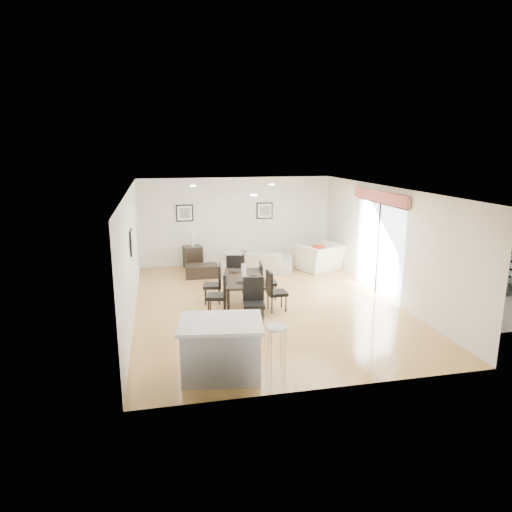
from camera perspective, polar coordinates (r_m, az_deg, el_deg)
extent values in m
plane|color=#B18E48|center=(10.86, 1.21, -5.94)|extent=(8.00, 8.00, 0.00)
cube|color=silver|center=(14.34, -2.47, 4.40)|extent=(6.00, 0.04, 2.70)
cube|color=silver|center=(6.80, 9.13, -6.09)|extent=(6.00, 0.04, 2.70)
cube|color=silver|center=(10.23, -15.33, 0.24)|extent=(0.04, 8.00, 2.70)
cube|color=silver|center=(11.54, 15.90, 1.67)|extent=(0.04, 8.00, 2.70)
cube|color=white|center=(10.28, 1.29, 8.41)|extent=(6.00, 8.00, 0.02)
imported|color=gray|center=(13.46, -0.18, -0.67)|extent=(2.32, 1.39, 0.64)
imported|color=silver|center=(13.78, 8.06, -0.15)|extent=(1.53, 1.45, 0.79)
imported|color=#375524|center=(12.90, 28.39, -2.98)|extent=(0.66, 0.61, 0.63)
imported|color=#375524|center=(14.43, 22.78, -0.76)|extent=(0.37, 0.37, 0.64)
cube|color=black|center=(10.45, -1.54, -2.81)|extent=(1.08, 1.80, 0.06)
cylinder|color=black|center=(9.80, -3.47, -6.13)|extent=(0.07, 0.07, 0.65)
cylinder|color=black|center=(11.30, -3.58, -3.44)|extent=(0.07, 0.07, 0.65)
cylinder|color=black|center=(9.83, 0.84, -6.03)|extent=(0.07, 0.07, 0.65)
cylinder|color=black|center=(11.33, 0.14, -3.37)|extent=(0.07, 0.07, 0.65)
cube|color=black|center=(10.03, -4.91, -5.04)|extent=(0.52, 0.52, 0.08)
cube|color=black|center=(9.93, -3.86, -3.57)|extent=(0.15, 0.43, 0.52)
cylinder|color=black|center=(10.28, -5.73, -5.97)|extent=(0.03, 0.03, 0.39)
cylinder|color=black|center=(10.25, -3.84, -6.00)|extent=(0.03, 0.03, 0.39)
cylinder|color=black|center=(9.96, -5.95, -6.62)|extent=(0.03, 0.03, 0.39)
cylinder|color=black|center=(9.93, -4.00, -6.65)|extent=(0.03, 0.03, 0.39)
cube|color=black|center=(10.83, -5.49, -3.72)|extent=(0.48, 0.48, 0.07)
cube|color=black|center=(10.75, -4.55, -2.37)|extent=(0.12, 0.42, 0.50)
cylinder|color=black|center=(11.06, -6.27, -4.60)|extent=(0.03, 0.03, 0.38)
cylinder|color=black|center=(11.05, -4.58, -4.58)|extent=(0.03, 0.03, 0.38)
cylinder|color=black|center=(10.76, -6.37, -5.14)|extent=(0.03, 0.03, 0.38)
cylinder|color=black|center=(10.74, -4.62, -5.12)|extent=(0.03, 0.03, 0.38)
cube|color=black|center=(10.28, 2.64, -4.63)|extent=(0.43, 0.43, 0.07)
cube|color=black|center=(10.15, 1.67, -3.31)|extent=(0.07, 0.42, 0.50)
cylinder|color=black|center=(10.25, 3.76, -6.03)|extent=(0.03, 0.03, 0.38)
cylinder|color=black|center=(10.16, 2.01, -6.20)|extent=(0.03, 0.03, 0.38)
cylinder|color=black|center=(10.54, 3.21, -5.46)|extent=(0.03, 0.03, 0.38)
cylinder|color=black|center=(10.45, 1.50, -5.62)|extent=(0.03, 0.03, 0.38)
cube|color=black|center=(11.06, 1.52, -3.37)|extent=(0.44, 0.44, 0.07)
cube|color=black|center=(10.97, 0.62, -2.13)|extent=(0.10, 0.41, 0.48)
cylinder|color=black|center=(11.00, 2.43, -4.67)|extent=(0.03, 0.03, 0.37)
cylinder|color=black|center=(10.96, 0.80, -4.73)|extent=(0.03, 0.03, 0.37)
cylinder|color=black|center=(11.30, 2.20, -4.17)|extent=(0.03, 0.03, 0.37)
cylinder|color=black|center=(11.26, 0.61, -4.23)|extent=(0.03, 0.03, 0.37)
cube|color=black|center=(9.47, -0.26, -6.08)|extent=(0.50, 0.50, 0.08)
cube|color=black|center=(9.56, -0.33, -4.13)|extent=(0.44, 0.12, 0.52)
cylinder|color=black|center=(9.38, -1.25, -7.82)|extent=(0.03, 0.03, 0.40)
cylinder|color=black|center=(9.70, -1.34, -7.09)|extent=(0.03, 0.03, 0.40)
cylinder|color=black|center=(9.40, 0.86, -7.77)|extent=(0.03, 0.03, 0.40)
cylinder|color=black|center=(9.72, 0.70, -7.04)|extent=(0.03, 0.03, 0.40)
cube|color=black|center=(11.58, -2.57, -2.35)|extent=(0.52, 0.52, 0.08)
cube|color=black|center=(11.32, -2.59, -1.24)|extent=(0.45, 0.13, 0.54)
cylinder|color=black|center=(11.82, -1.71, -3.25)|extent=(0.04, 0.04, 0.41)
cylinder|color=black|center=(11.49, -1.68, -3.76)|extent=(0.04, 0.04, 0.41)
cylinder|color=black|center=(11.82, -3.42, -3.27)|extent=(0.04, 0.04, 0.41)
cylinder|color=black|center=(11.49, -3.44, -3.78)|extent=(0.04, 0.04, 0.41)
cylinder|color=white|center=(10.40, -1.55, -1.83)|extent=(0.11, 0.11, 0.32)
cylinder|color=black|center=(10.49, -0.09, -2.55)|extent=(0.31, 0.31, 0.01)
cylinder|color=black|center=(10.49, -0.09, -2.41)|extent=(0.16, 0.16, 0.05)
cylinder|color=black|center=(10.83, -2.67, -2.06)|extent=(0.31, 0.31, 0.01)
cylinder|color=black|center=(10.82, -2.67, -1.92)|extent=(0.16, 0.16, 0.05)
cylinder|color=black|center=(10.01, -1.85, -3.35)|extent=(0.31, 0.31, 0.01)
cylinder|color=black|center=(10.01, -1.85, -3.20)|extent=(0.16, 0.16, 0.05)
cube|color=black|center=(13.04, -6.82, -1.86)|extent=(0.92, 0.57, 0.36)
cube|color=black|center=(14.03, -7.89, -0.13)|extent=(0.59, 0.59, 0.68)
cylinder|color=white|center=(13.94, -7.95, 1.59)|extent=(0.10, 0.10, 0.19)
cone|color=beige|center=(13.90, -7.98, 2.47)|extent=(0.23, 0.23, 0.25)
cube|color=maroon|center=(13.58, 7.81, 0.64)|extent=(0.35, 0.16, 0.34)
cube|color=#B9B9BB|center=(7.49, -4.38, -11.65)|extent=(1.35, 1.09, 0.86)
cube|color=silver|center=(7.31, -4.44, -8.36)|extent=(1.46, 1.21, 0.06)
cylinder|color=silver|center=(7.53, 2.58, -8.90)|extent=(0.35, 0.35, 0.05)
cylinder|color=silver|center=(7.81, 3.17, -11.03)|extent=(0.02, 0.02, 0.74)
cylinder|color=silver|center=(7.75, 1.48, -11.20)|extent=(0.02, 0.02, 0.74)
cylinder|color=silver|center=(7.55, 1.90, -11.92)|extent=(0.02, 0.02, 0.74)
cylinder|color=silver|center=(7.60, 3.65, -11.74)|extent=(0.02, 0.02, 0.74)
cube|color=black|center=(14.09, -8.91, 5.32)|extent=(0.52, 0.03, 0.52)
cube|color=white|center=(14.09, -8.91, 5.32)|extent=(0.44, 0.04, 0.44)
cube|color=#4F4F4B|center=(14.09, -8.91, 5.32)|extent=(0.30, 0.04, 0.30)
cube|color=black|center=(14.44, 1.08, 5.68)|extent=(0.52, 0.03, 0.52)
cube|color=white|center=(14.44, 1.08, 5.68)|extent=(0.44, 0.04, 0.44)
cube|color=#4F4F4B|center=(14.44, 1.08, 5.68)|extent=(0.30, 0.04, 0.30)
cube|color=black|center=(9.97, -15.32, 1.67)|extent=(0.03, 0.52, 0.52)
cube|color=white|center=(9.97, -15.32, 1.67)|extent=(0.04, 0.44, 0.44)
cube|color=#4F4F4B|center=(9.97, -15.32, 1.67)|extent=(0.04, 0.30, 0.30)
cube|color=white|center=(11.84, 15.07, 0.90)|extent=(0.02, 2.40, 2.25)
cube|color=black|center=(11.83, 14.99, 0.90)|extent=(0.03, 0.05, 2.25)
cube|color=black|center=(11.64, 15.33, 6.40)|extent=(0.03, 2.50, 0.05)
cube|color=maroon|center=(11.61, 15.20, 7.19)|extent=(0.10, 2.70, 0.28)
plane|color=gray|center=(13.14, 22.65, -3.53)|extent=(6.00, 6.00, 0.00)
cube|color=#2F2F32|center=(13.65, 27.14, 0.53)|extent=(0.08, 5.50, 1.80)
cube|color=maroon|center=(15.43, 21.20, 2.83)|extent=(0.35, 0.35, 2.00)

